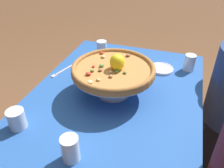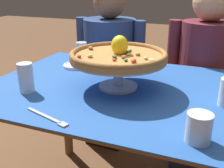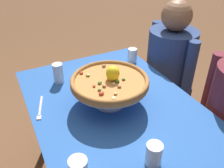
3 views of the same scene
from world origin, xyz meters
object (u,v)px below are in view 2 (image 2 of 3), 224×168
Objects in this scene: water_glass_back_left at (82,52)px; diner_left at (110,70)px; dinner_fork at (49,118)px; pizza at (118,55)px; side_plate at (77,65)px; pizza_stand at (118,67)px; water_glass_front_left at (26,80)px; water_glass_front_right at (199,129)px; diner_right at (202,85)px.

water_glass_back_left is 0.39m from diner_left.
diner_left is (-0.20, 1.07, -0.16)m from dinner_fork.
diner_left reaches higher than water_glass_back_left.
pizza reaches higher than side_plate.
pizza is 2.08× the size of dinner_fork.
pizza_stand is 0.41m from water_glass_front_left.
water_glass_front_right is at bearing 5.21° from dinner_fork.
dinner_fork is at bearing -37.56° from water_glass_front_left.
water_glass_front_left is 0.75m from water_glass_front_right.
pizza is 4.64× the size of water_glass_front_right.
water_glass_front_left is 0.92m from diner_left.
pizza_stand is 4.57× the size of water_glass_front_right.
diner_left is at bearing 115.15° from pizza.
pizza_stand is at bearing 71.56° from dinner_fork.
pizza is 0.55m from water_glass_back_left.
water_glass_front_right is 0.51m from dinner_fork.
side_plate is 0.51m from diner_left.
water_glass_front_right is (0.38, -0.33, -0.11)m from pizza.
water_glass_front_left is 0.11× the size of diner_left.
water_glass_back_left is at bearing 109.14° from dinner_fork.
diner_left is 0.98× the size of diner_right.
pizza reaches higher than water_glass_front_right.
diner_right reaches higher than water_glass_back_left.
side_plate is 0.13× the size of diner_left.
side_plate is at bearing -72.44° from water_glass_back_left.
pizza is 0.42m from water_glass_front_left.
pizza is at bearing -117.52° from diner_right.
dinner_fork is at bearing -79.28° from diner_left.
water_glass_front_left is at bearing -151.14° from pizza_stand.
pizza_stand is 0.54m from water_glass_back_left.
diner_right is at bearing 62.49° from pizza_stand.
water_glass_back_left reaches higher than side_plate.
diner_right is at bearing 92.48° from water_glass_front_right.
pizza_stand reaches higher than dinner_fork.
pizza_stand is 2.81× the size of side_plate.
pizza_stand is 0.35× the size of diner_right.
pizza_stand is at bearing -32.63° from side_plate.
diner_left is at bearing 89.30° from side_plate.
water_glass_back_left is 0.57m from water_glass_front_left.
pizza_stand is at bearing 139.33° from water_glass_front_right.
water_glass_front_left is (-0.35, -0.20, -0.10)m from pizza.
pizza_stand is 3.25× the size of water_glass_front_left.
water_glass_front_left is 0.63× the size of dinner_fork.
diner_right reaches higher than water_glass_front_right.
dinner_fork is at bearing -70.86° from water_glass_back_left.
side_plate is (-0.33, 0.21, -0.09)m from pizza_stand.
pizza is 0.42m from side_plate.
water_glass_front_right is 1.26m from diner_left.
pizza_stand is 0.81m from diner_left.
pizza is at bearing -44.32° from water_glass_back_left.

